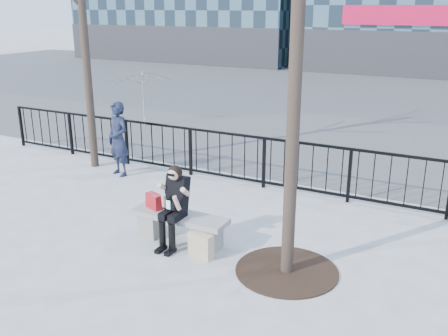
% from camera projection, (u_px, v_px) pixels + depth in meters
% --- Properties ---
extents(ground, '(120.00, 120.00, 0.00)m').
position_uv_depth(ground, '(180.00, 242.00, 8.18)').
color(ground, '#9C9B97').
rests_on(ground, ground).
extents(street_surface, '(60.00, 23.00, 0.01)m').
position_uv_depth(street_surface, '(372.00, 98.00, 20.83)').
color(street_surface, '#474747').
rests_on(street_surface, ground).
extents(railing, '(14.00, 0.06, 1.10)m').
position_uv_depth(railing, '(255.00, 161.00, 10.54)').
color(railing, black).
rests_on(railing, ground).
extents(tree_grate, '(1.50, 1.50, 0.02)m').
position_uv_depth(tree_grate, '(287.00, 271.00, 7.26)').
color(tree_grate, black).
rests_on(tree_grate, ground).
extents(bench_main, '(1.65, 0.46, 0.49)m').
position_uv_depth(bench_main, '(179.00, 225.00, 8.09)').
color(bench_main, gray).
rests_on(bench_main, ground).
extents(seated_woman, '(0.50, 0.64, 1.34)m').
position_uv_depth(seated_woman, '(173.00, 207.00, 7.84)').
color(seated_woman, black).
rests_on(seated_woman, ground).
extents(handbag, '(0.34, 0.24, 0.25)m').
position_uv_depth(handbag, '(154.00, 201.00, 8.23)').
color(handbag, '#A8141A').
rests_on(handbag, bench_main).
extents(shopping_bag, '(0.43, 0.23, 0.39)m').
position_uv_depth(shopping_bag, '(201.00, 245.00, 7.63)').
color(shopping_bag, beige).
rests_on(shopping_bag, ground).
extents(standing_man, '(0.70, 0.56, 1.68)m').
position_uv_depth(standing_man, '(118.00, 139.00, 11.16)').
color(standing_man, black).
rests_on(standing_man, ground).
extents(vendor_umbrella, '(2.27, 2.30, 1.77)m').
position_uv_depth(vendor_umbrella, '(142.00, 99.00, 15.71)').
color(vendor_umbrella, '#F7F237').
rests_on(vendor_umbrella, ground).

